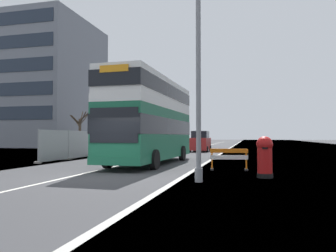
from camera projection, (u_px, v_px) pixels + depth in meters
The scene contains 11 objects.
ground at pixel (118, 179), 13.01m from camera, with size 140.00×280.00×0.10m.
double_decker_bus at pixel (151, 119), 19.67m from camera, with size 3.00×10.73×5.02m.
lamppost_foreground at pixel (198, 80), 11.89m from camera, with size 0.29×0.70×7.92m.
red_pillar_postbox at pixel (265, 155), 13.01m from camera, with size 0.65×0.65×1.65m.
roadworks_barrier at pixel (229, 157), 15.76m from camera, with size 1.82×0.65×1.05m.
construction_site_fence at pixel (91, 144), 26.33m from camera, with size 0.44×13.80×2.11m.
car_oncoming_near at pixel (200, 142), 35.12m from camera, with size 1.99×4.32×2.20m.
car_receding_mid at pixel (173, 141), 44.92m from camera, with size 2.04×4.14×2.17m.
bare_tree_far_verge_near at pixel (80, 129), 42.01m from camera, with size 2.62×2.69×5.02m.
bare_tree_far_verge_mid at pixel (152, 133), 66.71m from camera, with size 3.42×3.08×4.37m.
backdrop_office_block at pixel (25, 86), 54.14m from camera, with size 22.41×16.07×20.06m.
Camera 1 is at (5.76, -12.04, 1.67)m, focal length 34.79 mm.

